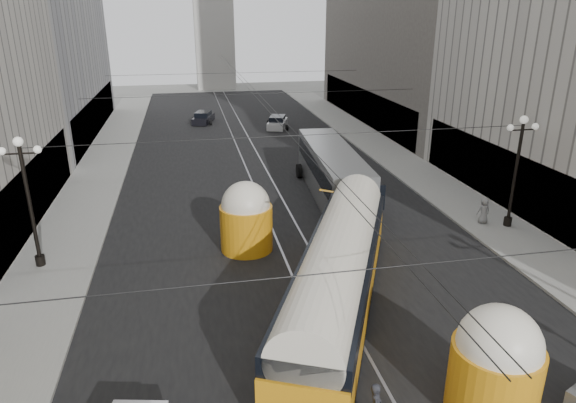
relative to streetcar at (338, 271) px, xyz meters
name	(u,v)px	position (x,y,z in m)	size (l,w,h in m)	color
road	(256,169)	(-0.50, 20.93, -1.84)	(20.00, 85.00, 0.02)	black
sidewalk_left	(104,164)	(-12.50, 24.43, -1.76)	(4.00, 72.00, 0.15)	gray
sidewalk_right	(383,150)	(11.50, 24.43, -1.76)	(4.00, 72.00, 0.15)	gray
rail_left	(247,170)	(-1.25, 20.93, -1.84)	(0.12, 85.00, 0.04)	gray
rail_right	(266,169)	(0.25, 20.93, -1.84)	(0.12, 85.00, 0.04)	gray
lamppost_left_mid	(28,196)	(-13.10, 6.43, 1.91)	(1.86, 0.44, 6.37)	black
lamppost_right_mid	(517,166)	(12.10, 6.43, 1.91)	(1.86, 0.44, 6.37)	black
catenary	(258,96)	(-0.38, 19.93, 4.05)	(25.00, 72.00, 0.23)	black
streetcar	(338,271)	(0.00, 0.00, 0.00)	(8.69, 15.84, 3.76)	orange
city_bus	(332,170)	(3.68, 13.81, -0.07)	(3.53, 12.87, 3.23)	#919596
sedan_white_far	(277,123)	(3.84, 35.64, -1.24)	(2.91, 4.47, 1.31)	white
sedan_dark_far	(203,118)	(-3.81, 39.88, -1.26)	(2.76, 4.36, 1.28)	black
pedestrian_sidewalk_right	(484,211)	(10.90, 7.09, -0.93)	(0.74, 0.46, 1.52)	slate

